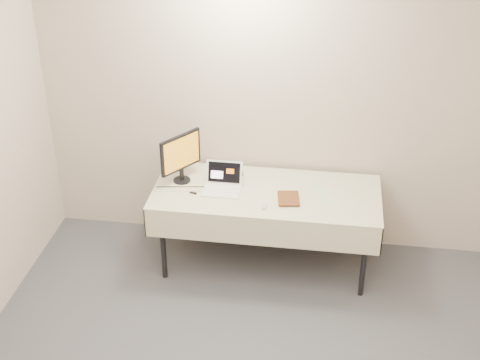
# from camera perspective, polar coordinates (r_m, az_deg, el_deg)

# --- Properties ---
(back_wall) EXTENTS (4.00, 0.10, 2.70)m
(back_wall) POSITION_cam_1_polar(r_m,az_deg,el_deg) (5.59, 2.91, 6.79)
(back_wall) COLOR beige
(back_wall) RESTS_ON ground
(table) EXTENTS (1.86, 0.81, 0.74)m
(table) POSITION_cam_1_polar(r_m,az_deg,el_deg) (5.50, 2.27, -1.54)
(table) COLOR black
(table) RESTS_ON ground
(laptop) EXTENTS (0.30, 0.28, 0.20)m
(laptop) POSITION_cam_1_polar(r_m,az_deg,el_deg) (5.48, -1.48, -0.28)
(laptop) COLOR white
(laptop) RESTS_ON table
(monitor) EXTENTS (0.26, 0.35, 0.43)m
(monitor) POSITION_cam_1_polar(r_m,az_deg,el_deg) (5.51, -5.09, 2.17)
(monitor) COLOR black
(monitor) RESTS_ON table
(book) EXTENTS (0.17, 0.04, 0.23)m
(book) POSITION_cam_1_polar(r_m,az_deg,el_deg) (5.30, 3.29, -0.66)
(book) COLOR #9A4F1C
(book) RESTS_ON table
(alarm_clock) EXTENTS (0.13, 0.09, 0.05)m
(alarm_clock) POSITION_cam_1_polar(r_m,az_deg,el_deg) (5.68, -0.37, 0.59)
(alarm_clock) COLOR black
(alarm_clock) RESTS_ON table
(clicker) EXTENTS (0.05, 0.09, 0.02)m
(clicker) POSITION_cam_1_polar(r_m,az_deg,el_deg) (5.25, 2.11, -2.27)
(clicker) COLOR silver
(clicker) RESTS_ON table
(paper_form) EXTENTS (0.18, 0.29, 0.00)m
(paper_form) POSITION_cam_1_polar(r_m,az_deg,el_deg) (5.47, 7.16, -1.18)
(paper_form) COLOR #B7DAAE
(paper_form) RESTS_ON table
(usb_dongle) EXTENTS (0.06, 0.03, 0.01)m
(usb_dongle) POSITION_cam_1_polar(r_m,az_deg,el_deg) (5.45, -4.02, -1.11)
(usb_dongle) COLOR black
(usb_dongle) RESTS_ON table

